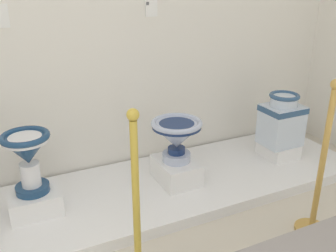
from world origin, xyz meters
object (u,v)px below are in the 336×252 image
object	(u,v)px
stanchion_post_near_left	(137,233)
plinth_block_broad_patterned	(278,150)
plinth_block_pale_glazed	(176,170)
antique_toilet_pale_glazed	(177,135)
antique_toilet_slender_white	(27,153)
plinth_block_slender_white	(35,201)
stanchion_post_near_right	(319,185)
antique_toilet_broad_patterned	(282,119)
info_placard_first	(1,16)
info_placard_second	(151,8)

from	to	relation	value
stanchion_post_near_left	plinth_block_broad_patterned	bearing A→B (deg)	25.06
plinth_block_pale_glazed	antique_toilet_pale_glazed	bearing A→B (deg)	-90.00
antique_toilet_slender_white	plinth_block_pale_glazed	xyz separation A→B (m)	(1.09, -0.05, -0.37)
plinth_block_pale_glazed	stanchion_post_near_left	size ratio (longest dim) A/B	0.38
plinth_block_slender_white	stanchion_post_near_right	world-z (taller)	stanchion_post_near_right
plinth_block_pale_glazed	stanchion_post_near_right	world-z (taller)	stanchion_post_near_right
antique_toilet_slender_white	stanchion_post_near_right	xyz separation A→B (m)	(1.69, -0.94, -0.18)
plinth_block_slender_white	antique_toilet_slender_white	distance (m)	0.38
plinth_block_pale_glazed	antique_toilet_pale_glazed	size ratio (longest dim) A/B	0.99
antique_toilet_broad_patterned	info_placard_first	world-z (taller)	info_placard_first
antique_toilet_pale_glazed	stanchion_post_near_right	xyz separation A→B (m)	(0.60, -0.89, -0.13)
antique_toilet_broad_patterned	stanchion_post_near_left	distance (m)	1.88
plinth_block_pale_glazed	info_placard_second	size ratio (longest dim) A/B	3.10
antique_toilet_pale_glazed	plinth_block_slender_white	bearing A→B (deg)	177.51
plinth_block_slender_white	plinth_block_pale_glazed	size ratio (longest dim) A/B	0.88
plinth_block_pale_glazed	info_placard_first	bearing A→B (deg)	154.85
stanchion_post_near_left	stanchion_post_near_right	size ratio (longest dim) A/B	0.98
stanchion_post_near_right	plinth_block_broad_patterned	bearing A→B (deg)	62.80
antique_toilet_broad_patterned	stanchion_post_near_right	bearing A→B (deg)	-117.20
plinth_block_broad_patterned	info_placard_first	distance (m)	2.54
antique_toilet_pale_glazed	plinth_block_broad_patterned	world-z (taller)	antique_toilet_pale_glazed
antique_toilet_broad_patterned	info_placard_second	distance (m)	1.49
antique_toilet_broad_patterned	info_placard_second	size ratio (longest dim) A/B	3.72
plinth_block_broad_patterned	antique_toilet_broad_patterned	size ratio (longest dim) A/B	0.65
plinth_block_broad_patterned	info_placard_second	size ratio (longest dim) A/B	2.42
antique_toilet_slender_white	antique_toilet_pale_glazed	distance (m)	1.10
stanchion_post_near_left	stanchion_post_near_right	distance (m)	1.25
stanchion_post_near_right	antique_toilet_pale_glazed	bearing A→B (deg)	123.97
stanchion_post_near_right	plinth_block_pale_glazed	bearing A→B (deg)	123.97
antique_toilet_slender_white	stanchion_post_near_left	bearing A→B (deg)	-62.21
plinth_block_slender_white	antique_toilet_slender_white	bearing A→B (deg)	180.00
antique_toilet_pale_glazed	info_placard_first	bearing A→B (deg)	154.85
antique_toilet_slender_white	info_placard_second	world-z (taller)	info_placard_second
antique_toilet_slender_white	info_placard_first	distance (m)	0.96
antique_toilet_broad_patterned	info_placard_second	world-z (taller)	info_placard_second
antique_toilet_slender_white	plinth_block_pale_glazed	bearing A→B (deg)	-2.49
plinth_block_slender_white	stanchion_post_near_right	bearing A→B (deg)	-28.94
info_placard_first	info_placard_second	bearing A→B (deg)	-0.00
stanchion_post_near_left	antique_toilet_broad_patterned	bearing A→B (deg)	25.06
plinth_block_broad_patterned	plinth_block_slender_white	bearing A→B (deg)	178.55
antique_toilet_broad_patterned	plinth_block_slender_white	bearing A→B (deg)	178.55
plinth_block_slender_white	stanchion_post_near_right	size ratio (longest dim) A/B	0.32
plinth_block_pale_glazed	antique_toilet_slender_white	bearing A→B (deg)	177.51
info_placard_first	plinth_block_slender_white	bearing A→B (deg)	-88.95
antique_toilet_pale_glazed	info_placard_first	world-z (taller)	info_placard_first
plinth_block_slender_white	antique_toilet_slender_white	world-z (taller)	antique_toilet_slender_white
info_placard_first	stanchion_post_near_left	distance (m)	1.75
plinth_block_pale_glazed	info_placard_first	size ratio (longest dim) A/B	2.48
plinth_block_broad_patterned	stanchion_post_near_right	world-z (taller)	stanchion_post_near_right
antique_toilet_pale_glazed	info_placard_second	size ratio (longest dim) A/B	3.12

